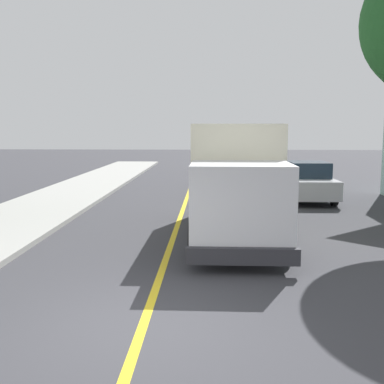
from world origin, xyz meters
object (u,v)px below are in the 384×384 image
object	(u,v)px
parked_car_near	(231,183)
parked_car_far	(221,161)
parked_van_across	(307,182)
box_truck	(235,174)
parked_car_mid	(235,171)

from	to	relation	value
parked_car_near	parked_car_far	world-z (taller)	same
parked_car_near	parked_van_across	distance (m)	3.29
box_truck	parked_van_across	size ratio (longest dim) A/B	1.63
box_truck	parked_car_far	bearing A→B (deg)	89.96
box_truck	parked_van_across	xyz separation A→B (m)	(3.44, 6.59, -0.97)
parked_car_near	parked_van_across	xyz separation A→B (m)	(3.27, 0.35, 0.00)
parked_car_mid	parked_van_across	size ratio (longest dim) A/B	1.00
parked_car_near	parked_car_mid	xyz separation A→B (m)	(0.46, 5.66, 0.00)
box_truck	parked_car_near	distance (m)	6.31
parked_car_far	parked_van_across	distance (m)	13.15
parked_car_near	parked_car_far	distance (m)	13.05
box_truck	parked_car_near	size ratio (longest dim) A/B	1.63
box_truck	parked_car_mid	world-z (taller)	box_truck
parked_van_across	box_truck	bearing A→B (deg)	-117.54
box_truck	parked_car_far	world-z (taller)	box_truck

